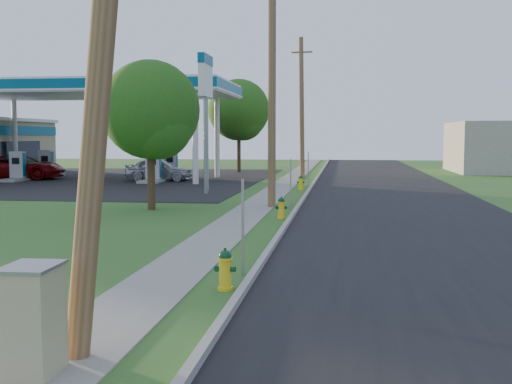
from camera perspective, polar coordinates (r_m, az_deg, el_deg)
ground_plane at (r=9.43m, az=-6.82°, el=-12.75°), size 140.00×140.00×0.00m
road at (r=19.03m, az=14.43°, el=-3.82°), size 8.00×120.00×0.02m
curb at (r=18.98m, az=2.33°, el=-3.49°), size 0.15×120.00×0.15m
sidewalk at (r=19.23m, az=-2.88°, el=-3.56°), size 1.50×120.00×0.03m
forecourt at (r=44.70m, az=-16.34°, el=1.11°), size 26.00×28.00×0.02m
utility_pole_mid at (r=25.93m, az=1.42°, el=9.59°), size 1.40×0.32×9.80m
utility_pole_far at (r=43.82m, az=4.08°, el=7.49°), size 1.40×0.32×9.50m
sign_post_near at (r=13.18m, az=-1.18°, el=-3.16°), size 0.05×0.04×2.00m
sign_post_mid at (r=24.84m, az=3.09°, el=0.66°), size 0.05×0.04×2.00m
sign_post_far at (r=36.99m, az=4.67°, el=2.06°), size 0.05×0.04×2.00m
gas_canopy at (r=43.93m, az=-14.12°, el=8.78°), size 18.18×9.18×6.40m
fuel_pump_nw at (r=43.97m, az=-20.40°, el=1.87°), size 1.20×3.20×1.90m
fuel_pump_ne at (r=40.50m, az=-9.11°, el=1.88°), size 1.20×3.20×1.90m
fuel_pump_sw at (r=47.53m, az=-18.13°, el=2.14°), size 1.20×3.20×1.90m
fuel_pump_se at (r=44.34m, az=-7.60°, el=2.16°), size 1.20×3.20×1.90m
price_pylon at (r=32.02m, az=-4.50°, el=9.56°), size 0.34×2.04×6.85m
tree_verge at (r=25.20m, az=-9.21°, el=6.90°), size 3.84×3.84×5.81m
tree_lot at (r=51.17m, az=-1.44°, el=7.10°), size 4.89×4.89×7.41m
hydrant_near at (r=12.05m, az=-2.76°, el=-6.90°), size 0.41×0.37×0.79m
hydrant_mid at (r=22.31m, az=2.27°, el=-1.42°), size 0.40×0.36×0.78m
hydrant_far at (r=34.53m, az=4.00°, el=0.84°), size 0.41×0.36×0.79m
utility_cabinet at (r=8.21m, az=-19.25°, el=-10.76°), size 0.63×0.81×1.35m
car_red at (r=45.45m, az=-20.28°, el=2.09°), size 6.18×3.35×1.65m
car_silver at (r=41.83m, az=-8.61°, el=1.99°), size 4.31×1.75×1.47m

